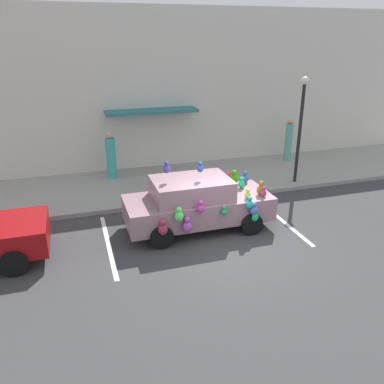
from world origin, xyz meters
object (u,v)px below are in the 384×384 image
object	(u,v)px
street_lamp_post	(301,119)
pedestrian_near_shopfront	(289,141)
teddy_bear_on_sidewalk	(163,185)
pedestrian_walking_past	(111,157)
plush_covered_car	(197,203)

from	to	relation	value
street_lamp_post	pedestrian_near_shopfront	size ratio (longest dim) A/B	2.06
teddy_bear_on_sidewalk	street_lamp_post	size ratio (longest dim) A/B	0.18
street_lamp_post	pedestrian_walking_past	bearing A→B (deg)	158.75
plush_covered_car	pedestrian_walking_past	bearing A→B (deg)	111.43
plush_covered_car	teddy_bear_on_sidewalk	size ratio (longest dim) A/B	5.92
street_lamp_post	pedestrian_walking_past	distance (m)	7.18
street_lamp_post	pedestrian_near_shopfront	bearing A→B (deg)	65.69
pedestrian_walking_past	teddy_bear_on_sidewalk	bearing A→B (deg)	-56.66
pedestrian_near_shopfront	pedestrian_walking_past	size ratio (longest dim) A/B	1.04
plush_covered_car	teddy_bear_on_sidewalk	distance (m)	2.61
pedestrian_near_shopfront	pedestrian_walking_past	xyz separation A→B (m)	(-7.67, 0.03, -0.05)
street_lamp_post	pedestrian_walking_past	world-z (taller)	street_lamp_post
pedestrian_walking_past	plush_covered_car	bearing A→B (deg)	-68.57
plush_covered_car	pedestrian_near_shopfront	size ratio (longest dim) A/B	2.26
teddy_bear_on_sidewalk	pedestrian_near_shopfront	bearing A→B (deg)	19.75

